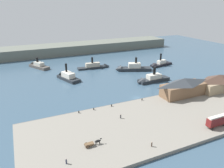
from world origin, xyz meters
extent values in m
plane|color=#385166|center=(0.00, 0.00, 0.00)|extent=(320.00, 320.00, 0.00)
cube|color=gray|center=(0.00, -22.00, 0.60)|extent=(110.00, 36.00, 1.20)
cube|color=#666159|center=(0.00, -3.60, 0.50)|extent=(110.00, 0.80, 1.00)
cube|color=brown|center=(19.76, -8.78, 4.14)|extent=(21.67, 8.07, 5.87)
pyramid|color=#33383D|center=(19.76, -8.78, 8.47)|extent=(22.10, 8.48, 2.80)
cube|color=#998466|center=(40.92, -10.55, 3.73)|extent=(21.48, 9.31, 5.06)
pyramid|color=#473328|center=(40.92, -10.55, 7.76)|extent=(21.91, 9.77, 3.00)
cube|color=maroon|center=(11.53, -35.56, 3.54)|extent=(8.34, 2.22, 2.89)
cube|color=beige|center=(11.53, -35.56, 5.24)|extent=(8.00, 1.55, 0.50)
cylinder|color=black|center=(14.45, -34.45, 1.65)|extent=(0.90, 0.18, 0.90)
cylinder|color=black|center=(14.45, -36.67, 1.65)|extent=(0.90, 0.18, 0.90)
cylinder|color=black|center=(8.61, -34.45, 1.65)|extent=(0.90, 0.18, 0.90)
cylinder|color=black|center=(8.61, -36.67, 1.65)|extent=(0.90, 0.18, 0.90)
cube|color=brown|center=(-33.63, -27.51, 2.05)|extent=(2.81, 1.42, 0.50)
cylinder|color=#4C3828|center=(-34.48, -26.79, 1.80)|extent=(1.20, 0.10, 1.20)
cylinder|color=#4C3828|center=(-34.48, -28.22, 1.80)|extent=(1.20, 0.10, 1.20)
ellipsoid|color=black|center=(-30.83, -27.51, 2.30)|extent=(2.00, 0.70, 0.90)
ellipsoid|color=black|center=(-29.73, -27.51, 2.85)|extent=(0.70, 0.32, 0.44)
cylinder|color=black|center=(-30.23, -27.31, 1.70)|extent=(0.16, 0.16, 1.00)
cylinder|color=black|center=(-30.23, -27.71, 1.70)|extent=(0.16, 0.16, 1.00)
cylinder|color=black|center=(-31.43, -27.31, 1.70)|extent=(0.16, 0.16, 1.00)
cylinder|color=black|center=(-31.43, -27.71, 1.70)|extent=(0.16, 0.16, 1.00)
cylinder|color=#4C3D33|center=(-16.11, -35.58, 1.91)|extent=(0.42, 0.42, 1.43)
sphere|color=#CCA889|center=(-16.11, -35.58, 2.76)|extent=(0.26, 0.26, 0.26)
cylinder|color=#33384C|center=(-41.92, -32.21, 1.93)|extent=(0.43, 0.43, 1.45)
sphere|color=#CCA889|center=(-41.92, -32.21, 2.79)|extent=(0.27, 0.27, 0.27)
cylinder|color=#232328|center=(-16.97, -16.00, 1.94)|extent=(0.43, 0.43, 1.48)
sphere|color=#CCA889|center=(-16.97, -16.00, 2.81)|extent=(0.27, 0.27, 0.27)
cylinder|color=#6B5B4C|center=(18.31, -33.18, 1.89)|extent=(0.40, 0.40, 1.37)
sphere|color=#CCA889|center=(18.31, -33.18, 2.70)|extent=(0.25, 0.25, 0.25)
cylinder|color=black|center=(-24.03, -5.23, 1.65)|extent=(0.44, 0.44, 0.90)
cylinder|color=black|center=(-30.40, -5.25, 1.65)|extent=(0.44, 0.44, 0.90)
cylinder|color=black|center=(-15.97, -5.33, 1.65)|extent=(0.44, 0.44, 0.90)
cylinder|color=black|center=(-0.80, -5.50, 1.65)|extent=(0.44, 0.44, 0.90)
cube|color=#23282D|center=(-2.61, 55.45, 0.61)|extent=(21.18, 6.02, 1.22)
cone|color=#23282D|center=(7.82, 54.68, 0.61)|extent=(4.05, 4.32, 4.06)
cube|color=#B2A893|center=(-2.61, 55.45, 2.61)|extent=(9.87, 3.74, 2.78)
cylinder|color=black|center=(-2.83, 55.46, 5.97)|extent=(1.30, 1.30, 3.95)
cube|color=#514C47|center=(-36.15, 71.82, 0.92)|extent=(12.79, 17.41, 1.85)
cone|color=#514C47|center=(-40.23, 79.26, 0.92)|extent=(5.65, 4.97, 4.77)
cube|color=beige|center=(-36.15, 71.82, 3.04)|extent=(6.79, 8.14, 2.39)
cylinder|color=black|center=(-36.82, 73.04, 5.79)|extent=(1.53, 1.53, 3.10)
cube|color=#23282D|center=(20.55, 16.01, 0.91)|extent=(19.08, 5.95, 1.82)
cone|color=#23282D|center=(11.08, 15.79, 0.91)|extent=(3.53, 5.04, 4.96)
cube|color=beige|center=(20.55, 16.01, 3.07)|extent=(8.28, 4.38, 2.51)
cylinder|color=black|center=(20.55, 16.01, 6.50)|extent=(1.58, 1.58, 4.34)
cube|color=#23282D|center=(21.21, 39.39, 0.97)|extent=(22.62, 14.17, 1.95)
cone|color=#23282D|center=(11.10, 43.60, 0.97)|extent=(5.80, 6.70, 5.61)
cube|color=beige|center=(21.21, 39.39, 3.53)|extent=(9.13, 7.49, 3.18)
cylinder|color=black|center=(22.07, 39.03, 7.03)|extent=(1.38, 1.38, 3.82)
cube|color=black|center=(45.18, 41.92, 0.70)|extent=(18.09, 8.66, 1.41)
cone|color=black|center=(36.67, 40.17, 0.70)|extent=(4.02, 5.28, 4.75)
cube|color=silver|center=(45.18, 41.92, 2.67)|extent=(7.16, 4.25, 2.53)
cylinder|color=black|center=(43.97, 41.67, 6.43)|extent=(1.24, 1.24, 4.99)
cube|color=#23282D|center=(-23.71, 39.16, 0.86)|extent=(11.14, 17.49, 1.72)
cone|color=#23282D|center=(-26.51, 46.90, 0.86)|extent=(5.99, 4.59, 5.29)
cube|color=silver|center=(-23.71, 39.16, 3.18)|extent=(6.93, 9.34, 2.92)
cylinder|color=black|center=(-24.23, 40.60, 7.12)|extent=(1.17, 1.17, 4.97)
cube|color=#60665B|center=(0.00, 110.00, 4.00)|extent=(180.00, 24.00, 8.00)
camera|label=1|loc=(-50.55, -81.40, 43.12)|focal=34.82mm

